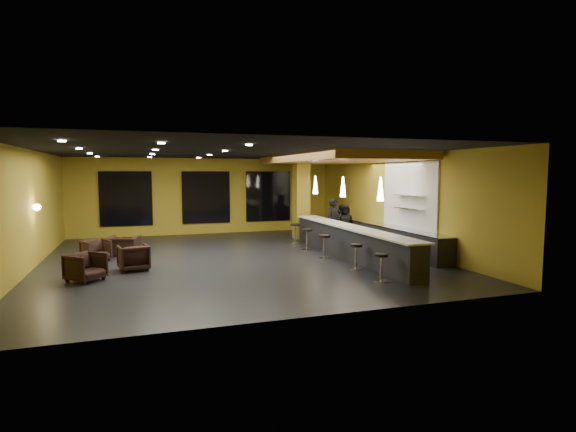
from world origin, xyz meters
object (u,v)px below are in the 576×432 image
object	(u,v)px
staff_b	(343,223)
armchair_d	(123,246)
staff_c	(345,223)
armchair_c	(96,250)
staff_a	(334,222)
bar_stool_3	(307,237)
pendant_0	(381,189)
armchair_a	(86,267)
pendant_1	(343,187)
bar_stool_4	(295,231)
bar_stool_1	(356,253)
bar_stool_2	(324,243)
bar_stool_0	(381,264)
column	(301,198)
bar_counter	(349,242)
prep_counter	(393,239)
armchair_b	(133,258)
pendant_2	(315,185)

from	to	relation	value
staff_b	armchair_d	xyz separation A→B (m)	(-8.50, -0.46, -0.44)
staff_c	armchair_c	distance (m)	9.47
staff_a	bar_stool_3	size ratio (longest dim) A/B	2.32
pendant_0	armchair_a	distance (m)	8.34
pendant_1	bar_stool_4	bearing A→B (deg)	104.18
staff_b	bar_stool_1	size ratio (longest dim) A/B	2.05
bar_stool_1	bar_stool_2	size ratio (longest dim) A/B	0.93
armchair_d	bar_stool_0	bearing A→B (deg)	154.51
column	bar_stool_3	distance (m)	3.31
bar_counter	pendant_0	size ratio (longest dim) A/B	11.43
bar_stool_2	staff_a	bearing A→B (deg)	59.59
prep_counter	armchair_b	bearing A→B (deg)	-177.34
armchair_b	staff_c	bearing A→B (deg)	-171.03
staff_b	bar_stool_3	size ratio (longest dim) A/B	1.93
staff_a	armchair_d	size ratio (longest dim) A/B	1.86
staff_b	bar_stool_3	xyz separation A→B (m)	(-2.18, -1.56, -0.26)
prep_counter	staff_b	distance (m)	2.83
prep_counter	bar_stool_4	world-z (taller)	prep_counter
staff_a	bar_stool_0	size ratio (longest dim) A/B	2.50
bar_counter	pendant_2	xyz separation A→B (m)	(0.00, 3.00, 1.85)
prep_counter	bar_stool_2	xyz separation A→B (m)	(-2.92, -0.56, 0.08)
column	pendant_1	world-z (taller)	column
prep_counter	bar_stool_0	size ratio (longest dim) A/B	8.19
bar_stool_3	pendant_0	bearing A→B (deg)	-76.73
pendant_0	column	bearing A→B (deg)	90.00
staff_a	pendant_0	bearing A→B (deg)	-105.14
pendant_0	pendant_2	size ratio (longest dim) A/B	1.00
pendant_1	staff_a	world-z (taller)	pendant_1
column	pendant_0	xyz separation A→B (m)	(0.00, -6.60, 0.60)
armchair_a	bar_stool_4	xyz separation A→B (m)	(7.31, 4.23, 0.14)
pendant_2	bar_stool_2	bearing A→B (deg)	-106.68
bar_counter	bar_stool_0	bearing A→B (deg)	-102.55
pendant_1	bar_stool_0	world-z (taller)	pendant_1
pendant_0	armchair_a	bearing A→B (deg)	172.18
staff_c	armchair_d	xyz separation A→B (m)	(-8.57, -0.37, -0.45)
pendant_1	armchair_b	bearing A→B (deg)	-176.56
column	armchair_b	distance (m)	8.31
pendant_0	armchair_a	xyz separation A→B (m)	(-8.02, 1.10, -1.98)
bar_counter	armchair_b	bearing A→B (deg)	179.26
staff_c	bar_stool_1	distance (m)	5.37
bar_counter	pendant_1	world-z (taller)	pendant_1
armchair_d	bar_stool_1	world-z (taller)	bar_stool_1
armchair_b	pendant_1	bearing A→B (deg)	172.15
armchair_a	column	bearing A→B (deg)	-11.99
bar_counter	pendant_2	distance (m)	3.52
pendant_1	bar_stool_4	distance (m)	3.45
pendant_1	staff_b	world-z (taller)	pendant_1
pendant_1	pendant_2	world-z (taller)	same
armchair_d	bar_stool_3	bearing A→B (deg)	-171.62
pendant_2	armchair_b	bearing A→B (deg)	-156.97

